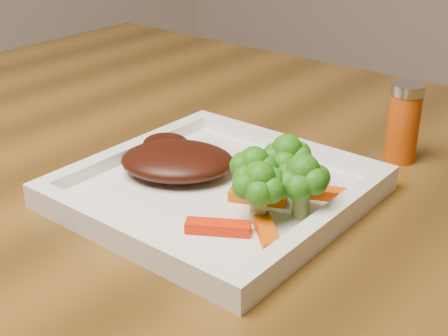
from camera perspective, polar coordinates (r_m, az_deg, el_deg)
The scene contains 12 objects.
plate at distance 0.64m, azimuth -0.70°, elevation -2.27°, with size 0.27×0.27×0.01m, color white.
steak at distance 0.66m, azimuth -4.29°, elevation 0.66°, with size 0.12×0.09×0.03m, color #371008.
broccoli_0 at distance 0.62m, azimuth 5.74°, elevation 0.80°, with size 0.06×0.06×0.07m, color #236A11, non-canonical shape.
broccoli_1 at distance 0.57m, azimuth 7.16°, elevation -1.50°, with size 0.06×0.06×0.06m, color #2F6110, non-canonical shape.
broccoli_2 at distance 0.56m, azimuth 3.20°, elevation -2.27°, with size 0.06×0.06×0.06m, color #2D6E12, non-canonical shape.
broccoli_3 at distance 0.60m, azimuth 2.75°, elevation -0.29°, with size 0.05×0.05×0.06m, color #2B5D0F, non-canonical shape.
carrot_0 at distance 0.56m, azimuth -0.58°, elevation -5.42°, with size 0.06×0.02×0.01m, color red.
carrot_1 at distance 0.55m, azimuth 3.90°, elevation -5.82°, with size 0.06×0.01×0.01m, color #D74B03.
carrot_3 at distance 0.62m, azimuth 9.91°, elevation -2.35°, with size 0.05×0.01×0.01m, color #E14703.
carrot_4 at distance 0.67m, azimuth 3.69°, elevation 0.06°, with size 0.06×0.02×0.01m, color orange.
carrot_6 at distance 0.61m, azimuth 3.09°, elevation -2.67°, with size 0.06×0.02×0.01m, color #CE5E03.
spice_shaker at distance 0.73m, azimuth 16.10°, elevation 3.97°, with size 0.04×0.04×0.09m, color #B34209.
Camera 1 is at (0.07, -0.33, 1.05)m, focal length 50.00 mm.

